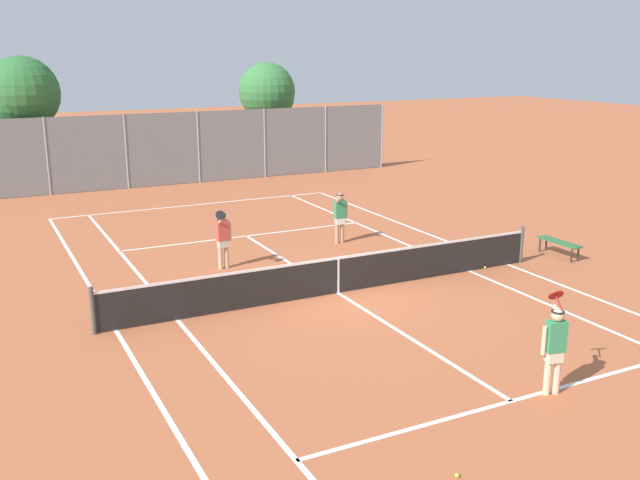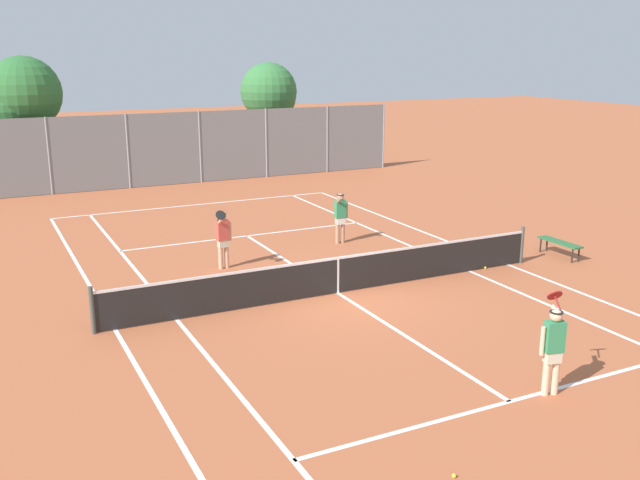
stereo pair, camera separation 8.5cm
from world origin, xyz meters
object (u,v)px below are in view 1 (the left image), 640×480
(loose_tennis_ball_0, at_px, (485,268))
(loose_tennis_ball_1, at_px, (457,475))
(tree_behind_left, at_px, (20,96))
(player_far_left, at_px, (223,236))
(tennis_net, at_px, (338,274))
(player_far_right, at_px, (340,215))
(tree_behind_right, at_px, (269,93))
(courtside_bench, at_px, (559,243))
(player_near_side, at_px, (555,345))

(loose_tennis_ball_0, height_order, loose_tennis_ball_1, same)
(tree_behind_left, bearing_deg, player_far_left, -76.27)
(tennis_net, height_order, player_far_left, player_far_left)
(player_far_right, bearing_deg, loose_tennis_ball_0, -61.40)
(player_far_right, height_order, tree_behind_right, tree_behind_right)
(player_far_left, bearing_deg, courtside_bench, -19.60)
(loose_tennis_ball_0, bearing_deg, courtside_bench, 0.22)
(player_near_side, distance_m, loose_tennis_ball_1, 3.48)
(player_near_side, height_order, tree_behind_left, tree_behind_left)
(player_far_left, bearing_deg, tree_behind_right, 63.31)
(player_near_side, height_order, loose_tennis_ball_1, player_near_side)
(loose_tennis_ball_1, distance_m, tree_behind_left, 26.78)
(player_far_right, distance_m, loose_tennis_ball_0, 4.94)
(player_near_side, xyz_separation_m, loose_tennis_ball_1, (-3.08, -1.35, -0.89))
(loose_tennis_ball_1, bearing_deg, tree_behind_left, 97.18)
(player_far_left, relative_size, player_far_right, 1.11)
(loose_tennis_ball_1, bearing_deg, player_far_left, 87.98)
(player_far_right, xyz_separation_m, tree_behind_left, (-7.90, 14.19, 3.10))
(tree_behind_left, height_order, tree_behind_right, tree_behind_left)
(player_near_side, distance_m, player_far_left, 10.14)
(player_far_left, xyz_separation_m, player_far_right, (4.20, 0.96, -0.02))
(player_near_side, relative_size, loose_tennis_ball_0, 26.88)
(tree_behind_left, distance_m, tree_behind_right, 12.53)
(courtside_bench, bearing_deg, player_near_side, -135.47)
(player_near_side, height_order, courtside_bench, player_near_side)
(player_far_right, height_order, loose_tennis_ball_1, player_far_right)
(player_near_side, distance_m, player_far_right, 10.84)
(player_far_left, xyz_separation_m, tree_behind_right, (8.65, 17.22, 2.79))
(tennis_net, distance_m, loose_tennis_ball_1, 8.16)
(tennis_net, relative_size, player_far_right, 7.50)
(tennis_net, xyz_separation_m, player_far_right, (2.33, 4.25, 0.40))
(player_near_side, height_order, player_far_right, player_near_side)
(player_near_side, bearing_deg, loose_tennis_ball_0, 59.30)
(courtside_bench, height_order, tree_behind_right, tree_behind_right)
(tree_behind_right, bearing_deg, player_far_left, -116.69)
(loose_tennis_ball_0, xyz_separation_m, loose_tennis_ball_1, (-6.92, -7.81, 0.00))
(player_far_left, bearing_deg, loose_tennis_ball_1, -92.02)
(player_near_side, distance_m, loose_tennis_ball_0, 7.57)
(player_far_right, bearing_deg, tennis_net, -118.75)
(tree_behind_right, bearing_deg, player_near_side, -102.46)
(loose_tennis_ball_1, relative_size, courtside_bench, 0.04)
(player_far_right, height_order, tree_behind_left, tree_behind_left)
(tennis_net, xyz_separation_m, tree_behind_left, (-5.57, 18.44, 3.51))
(loose_tennis_ball_0, height_order, tree_behind_left, tree_behind_left)
(player_far_left, xyz_separation_m, loose_tennis_ball_1, (-0.39, -11.12, -0.89))
(player_near_side, bearing_deg, tree_behind_right, 77.54)
(loose_tennis_ball_0, distance_m, tree_behind_left, 21.48)
(player_far_right, bearing_deg, tree_behind_right, 74.68)
(loose_tennis_ball_0, relative_size, tree_behind_left, 0.01)
(player_far_right, height_order, courtside_bench, player_far_right)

